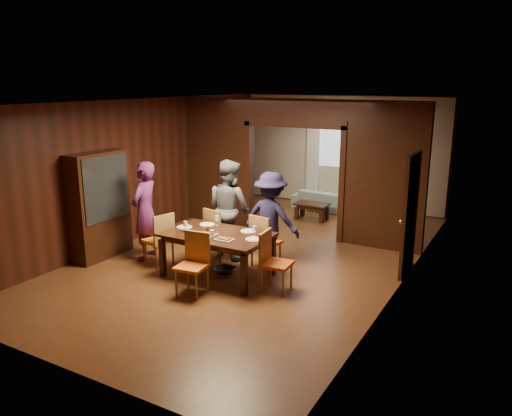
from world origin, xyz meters
The scene contains 32 objects.
floor centered at (0.00, 0.00, 0.00)m, with size 9.00×9.00×0.00m, color #502F16.
ceiling centered at (0.00, 0.00, 2.90)m, with size 5.50×9.00×0.02m, color silver.
room_walls centered at (0.00, 1.89, 1.51)m, with size 5.52×9.01×2.90m.
person_purple centered at (-1.74, -1.15, 0.92)m, with size 0.67×0.44×1.84m, color #511C53.
person_grey centered at (-0.46, -0.27, 0.93)m, with size 0.90×0.70×1.86m, color #525158.
person_navy centered at (0.39, -0.20, 0.84)m, with size 1.09×0.63×1.69m, color #1A1739.
sofa centered at (-0.09, 3.85, 0.26)m, with size 1.77×0.69×0.52m, color #8EB2BA.
serving_bowl centered at (-0.05, -1.08, 0.81)m, with size 0.37×0.37×0.09m, color black.
dining_table centered at (-0.09, -1.23, 0.38)m, with size 1.78×1.11×0.76m, color black.
coffee_table centered at (-0.10, 2.87, 0.20)m, with size 0.80×0.50×0.40m, color black.
chair_left centered at (-1.33, -1.30, 0.48)m, with size 0.44×0.44×0.97m, color #CF6813, non-canonical shape.
chair_right centered at (1.08, -1.31, 0.48)m, with size 0.44×0.44×0.97m, color #C04712, non-canonical shape.
chair_far_l centered at (-0.55, -0.46, 0.48)m, with size 0.44×0.44×0.97m, color orange, non-canonical shape.
chair_far_r centered at (0.42, -0.42, 0.48)m, with size 0.44×0.44×0.97m, color #F04A16, non-canonical shape.
chair_near centered at (-0.02, -2.06, 0.48)m, with size 0.44×0.44×0.97m, color #D35813, non-canonical shape.
hutch centered at (-2.53, -1.50, 1.00)m, with size 0.40×1.20×2.00m, color black.
door_right centered at (2.70, 0.50, 1.05)m, with size 0.06×0.90×2.10m, color black.
window_far centered at (0.00, 4.44, 1.70)m, with size 1.20×0.03×1.30m, color silver.
curtain_left centered at (-0.75, 4.40, 1.25)m, with size 0.35×0.06×2.40m, color white.
curtain_right centered at (0.75, 4.40, 1.25)m, with size 0.35×0.06×2.40m, color white.
plate_left centered at (-0.78, -1.22, 0.77)m, with size 0.27×0.27×0.01m, color silver.
plate_far_l centered at (-0.53, -0.89, 0.77)m, with size 0.27×0.27×0.01m, color white.
plate_far_r centered at (0.32, -0.88, 0.77)m, with size 0.27×0.27×0.01m, color white.
plate_right centered at (0.62, -1.23, 0.77)m, with size 0.27×0.27×0.01m, color silver.
plate_near centered at (-0.13, -1.56, 0.77)m, with size 0.27×0.27×0.01m, color white.
platter_a centered at (-0.18, -1.37, 0.78)m, with size 0.30×0.20×0.04m, color gray.
platter_b centered at (0.21, -1.48, 0.78)m, with size 0.30×0.20×0.04m, color gray.
wineglass_left centered at (-0.62, -1.41, 0.85)m, with size 0.08×0.08×0.18m, color silver, non-canonical shape.
wineglass_far centered at (-0.35, -0.84, 0.85)m, with size 0.08×0.08×0.18m, color silver, non-canonical shape.
wineglass_right centered at (0.55, -1.07, 0.85)m, with size 0.08×0.08×0.18m, color silver, non-canonical shape.
tumbler centered at (0.00, -1.51, 0.83)m, with size 0.07×0.07×0.14m, color silver.
condiment_jar centered at (-0.23, -1.29, 0.82)m, with size 0.08×0.08×0.11m, color #471D10, non-canonical shape.
Camera 1 is at (4.43, -7.91, 3.27)m, focal length 35.00 mm.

